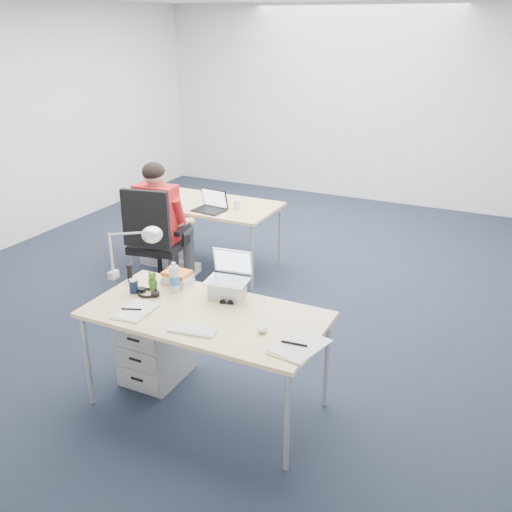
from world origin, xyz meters
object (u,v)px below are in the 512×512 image
Objects in this scene: drawer_pedestal_far at (167,237)px; headphones at (148,292)px; wireless_keyboard at (193,330)px; dark_laptop at (208,201)px; silver_laptop at (227,276)px; far_cup at (237,205)px; seated_person at (165,225)px; computer_mouse at (263,329)px; bear_figurine at (153,281)px; cordless_phone at (130,273)px; book_stack at (178,277)px; can_koozie at (134,286)px; office_chair at (158,263)px; drawer_pedestal_near at (157,344)px; water_bottle at (174,277)px; sunglasses at (226,303)px; desk_far at (204,207)px; desk_near at (205,319)px; desk_lamp at (127,251)px.

drawer_pedestal_far is 2.84× the size of headphones.
wireless_keyboard is 0.97× the size of dark_laptop.
wireless_keyboard is at bearing -92.73° from silver_laptop.
far_cup is (0.92, -0.01, 0.50)m from drawer_pedestal_far.
seated_person reaches higher than wireless_keyboard.
computer_mouse is at bearing -44.27° from drawer_pedestal_far.
headphones is at bearing 142.36° from wireless_keyboard.
bear_figurine reaches higher than cordless_phone.
dark_laptop reaches higher than book_stack.
can_koozie is 0.14m from bear_figurine.
silver_laptop is 0.58m from headphones.
cordless_phone is at bearing -72.30° from dark_laptop.
office_chair is at bearing -123.72° from far_cup.
drawer_pedestal_near is at bearing -65.72° from dark_laptop.
water_bottle reaches higher than sunglasses.
headphones is at bearing -68.33° from office_chair.
headphones is 0.28m from cordless_phone.
dark_laptop is (-0.73, 1.73, 0.00)m from water_bottle.
office_chair is at bearing 130.41° from water_bottle.
drawer_pedestal_near is 5.57× the size of computer_mouse.
drawer_pedestal_far is at bearing 170.77° from dark_laptop.
book_stack is 1.74m from dark_laptop.
headphones is at bearing -69.25° from desk_far.
bear_figurine reaches higher than headphones.
desk_near is at bearing -59.00° from desk_far.
desk_near is at bearing 94.14° from wireless_keyboard.
drawer_pedestal_far is at bearing 126.97° from book_stack.
desk_lamp reaches higher than desk_near.
silver_laptop is 1.51× the size of book_stack.
seated_person reaches higher than far_cup.
drawer_pedestal_far is 0.91m from dark_laptop.
water_bottle reaches higher than far_cup.
can_koozie is 0.27m from desk_lamp.
drawer_pedestal_near is at bearing -121.69° from book_stack.
wireless_keyboard is at bearing -68.77° from far_cup.
desk_near is 1.22× the size of seated_person.
headphones is 0.12m from can_koozie.
water_bottle is at bearing -57.28° from seated_person.
wireless_keyboard is 2.88× the size of can_koozie.
desk_far is 1.22× the size of seated_person.
drawer_pedestal_far is 2.45m from headphones.
can_koozie reaches higher than wireless_keyboard.
cordless_phone is 1.37× the size of far_cup.
cordless_phone is (0.62, -1.35, 0.14)m from seated_person.
far_cup is at bearing 99.57° from drawer_pedestal_near.
desk_far is at bearing 110.09° from computer_mouse.
can_koozie is (-0.61, 0.04, 0.10)m from desk_near.
can_koozie is 1.04× the size of far_cup.
silver_laptop is (0.54, 0.14, 0.61)m from drawer_pedestal_near.
bear_figurine is 1.46× the size of far_cup.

